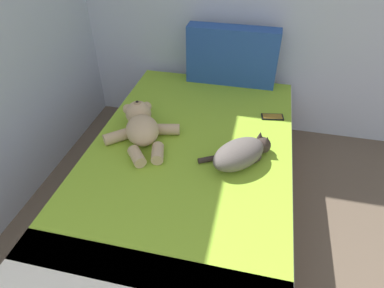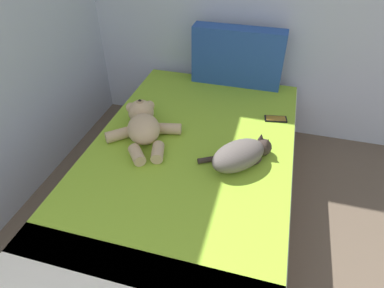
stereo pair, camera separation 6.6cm
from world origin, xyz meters
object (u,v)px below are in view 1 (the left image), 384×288
Objects in this scene: cat at (241,153)px; patterned_cushion at (232,56)px; teddy_bear at (141,126)px; cell_phone at (272,117)px; bed at (189,182)px.

patterned_cushion is at bearing 101.07° from cat.
teddy_bear is (-0.44, -0.85, -0.14)m from patterned_cushion.
cell_phone is at bearing 26.56° from teddy_bear.
cell_phone is (0.35, -0.45, -0.22)m from patterned_cushion.
cell_phone is (0.47, 0.49, 0.25)m from bed.
patterned_cushion is 0.97m from teddy_bear.
teddy_bear is at bearing -117.64° from patterned_cushion.
bed is 0.73m from cell_phone.
cat is 0.55m from cell_phone.
teddy_bear is (-0.32, 0.09, 0.33)m from bed.
cat is 0.65m from teddy_bear.
cell_phone is (0.80, 0.40, -0.07)m from teddy_bear.
cell_phone is at bearing -51.81° from patterned_cushion.
patterned_cushion is (0.12, 0.94, 0.47)m from bed.
teddy_bear reaches higher than cell_phone.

